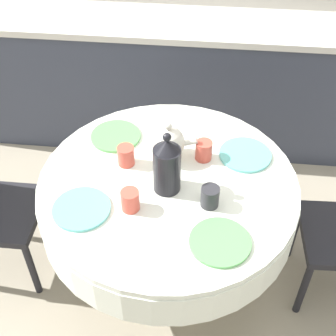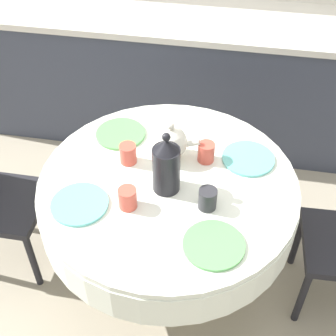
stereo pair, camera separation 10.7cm
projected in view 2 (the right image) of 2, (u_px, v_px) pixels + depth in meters
ground_plane at (168, 274)px, 2.60m from camera, size 12.00×12.00×0.00m
kitchen_counter at (201, 79)px, 3.21m from camera, size 3.24×0.64×0.91m
dining_table at (168, 200)px, 2.18m from camera, size 1.18×1.18×0.73m
plate_near_left at (80, 204)px, 1.98m from camera, size 0.25×0.25×0.01m
cup_near_left at (128, 198)px, 1.95m from camera, size 0.08×0.08×0.10m
plate_near_right at (214, 245)px, 1.83m from camera, size 0.25×0.25×0.01m
cup_near_right at (208, 199)px, 1.95m from camera, size 0.08×0.08×0.10m
plate_far_left at (121, 134)px, 2.33m from camera, size 0.25×0.25×0.01m
cup_far_left at (128, 154)px, 2.16m from camera, size 0.08×0.08×0.10m
plate_far_right at (248, 158)px, 2.19m from camera, size 0.25×0.25×0.01m
cup_far_right at (206, 152)px, 2.16m from camera, size 0.08×0.08×0.10m
coffee_carafe at (166, 166)px, 1.97m from camera, size 0.12×0.12×0.31m
teapot at (171, 143)px, 2.15m from camera, size 0.22×0.16×0.20m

